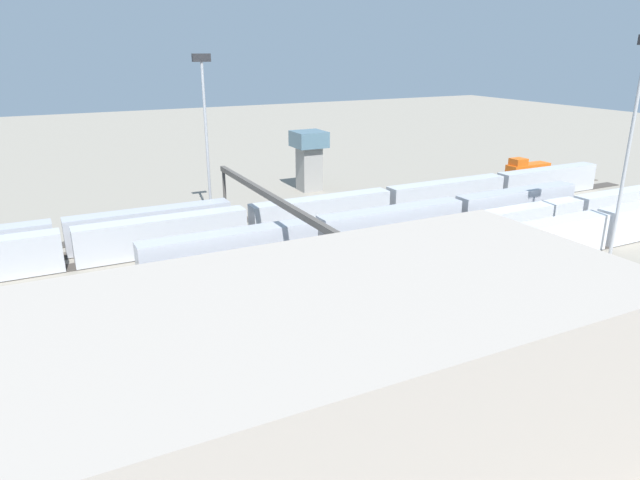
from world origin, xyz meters
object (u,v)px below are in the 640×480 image
(train_on_track_4, at_px, (392,225))
(train_on_track_7, at_px, (384,273))
(train_on_track_5, at_px, (389,242))
(maintenance_shed, at_px, (296,397))
(train_on_track_0, at_px, (527,171))
(light_mast_0, at_px, (205,116))
(train_on_track_2, at_px, (322,213))
(signal_gantry, at_px, (269,201))
(light_mast_1, at_px, (633,122))
(train_on_track_6, at_px, (50,321))
(train_on_track_1, at_px, (59,238))
(control_tower, at_px, (309,156))

(train_on_track_4, relative_size, train_on_track_7, 0.60)
(train_on_track_5, relative_size, maintenance_shed, 2.60)
(train_on_track_0, distance_m, light_mast_0, 68.86)
(train_on_track_0, distance_m, train_on_track_7, 68.02)
(train_on_track_5, distance_m, maintenance_shed, 43.68)
(train_on_track_2, xyz_separation_m, maintenance_shed, (26.15, 47.65, 3.92))
(train_on_track_5, bearing_deg, train_on_track_0, -153.90)
(train_on_track_4, relative_size, signal_gantry, 1.79)
(light_mast_1, relative_size, signal_gantry, 0.71)
(signal_gantry, relative_size, maintenance_shed, 0.87)
(train_on_track_5, distance_m, light_mast_0, 35.74)
(train_on_track_4, bearing_deg, maintenance_shed, 49.29)
(train_on_track_4, bearing_deg, train_on_track_5, 53.37)
(light_mast_1, bearing_deg, maintenance_shed, 19.20)
(train_on_track_6, height_order, train_on_track_7, same)
(maintenance_shed, bearing_deg, train_on_track_6, -64.50)
(train_on_track_1, bearing_deg, train_on_track_5, 153.17)
(train_on_track_0, bearing_deg, train_on_track_2, 10.58)
(train_on_track_1, xyz_separation_m, control_tower, (-46.43, -18.88, 4.22))
(train_on_track_1, bearing_deg, maintenance_shed, 101.67)
(train_on_track_1, distance_m, control_tower, 50.30)
(train_on_track_2, bearing_deg, maintenance_shed, 61.24)
(train_on_track_5, relative_size, train_on_track_6, 11.98)
(train_on_track_0, distance_m, train_on_track_5, 56.82)
(control_tower, bearing_deg, train_on_track_5, 79.95)
(train_on_track_1, distance_m, light_mast_0, 28.46)
(train_on_track_6, distance_m, train_on_track_2, 44.13)
(train_on_track_6, distance_m, light_mast_0, 44.45)
(maintenance_shed, bearing_deg, train_on_track_4, -130.71)
(train_on_track_6, bearing_deg, maintenance_shed, 115.50)
(train_on_track_6, bearing_deg, train_on_track_1, -95.29)
(signal_gantry, bearing_deg, train_on_track_2, -147.10)
(train_on_track_0, distance_m, train_on_track_6, 97.61)
(train_on_track_1, bearing_deg, train_on_track_2, 172.31)
(train_on_track_5, xyz_separation_m, train_on_track_2, (2.52, -15.00, 0.60))
(train_on_track_5, bearing_deg, train_on_track_7, 53.90)
(train_on_track_0, height_order, signal_gantry, signal_gantry)
(train_on_track_2, bearing_deg, train_on_track_1, -7.69)
(signal_gantry, distance_m, control_tower, 37.77)
(train_on_track_6, relative_size, signal_gantry, 0.25)
(train_on_track_2, distance_m, light_mast_0, 23.69)
(light_mast_0, bearing_deg, train_on_track_1, 19.54)
(signal_gantry, xyz_separation_m, control_tower, (-21.01, -31.38, -0.90))
(train_on_track_2, xyz_separation_m, control_tower, (-9.41, -23.88, 4.22))
(train_on_track_7, bearing_deg, control_tower, -106.18)
(train_on_track_1, distance_m, signal_gantry, 28.79)
(train_on_track_4, bearing_deg, light_mast_1, 142.53)
(train_on_track_5, distance_m, train_on_track_2, 15.22)
(maintenance_shed, bearing_deg, control_tower, -116.43)
(maintenance_shed, bearing_deg, light_mast_0, -101.56)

